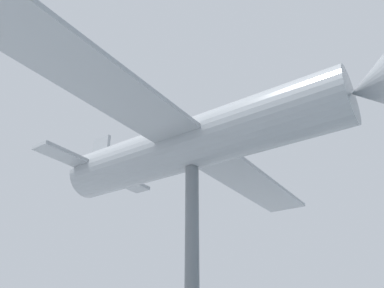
{
  "coord_description": "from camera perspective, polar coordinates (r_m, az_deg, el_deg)",
  "views": [
    {
      "loc": [
        12.24,
        6.48,
        1.63
      ],
      "look_at": [
        0.0,
        0.0,
        8.76
      ],
      "focal_mm": 35.0,
      "sensor_mm": 36.0,
      "label": 1
    }
  ],
  "objects": [
    {
      "name": "support_pylon_central",
      "position": [
        14.03,
        -0.0,
        -18.16
      ],
      "size": [
        0.53,
        0.53,
        7.68
      ],
      "color": "slate",
      "rests_on": "ground_plane"
    },
    {
      "name": "suspended_airplane",
      "position": [
        15.44,
        0.86,
        0.3
      ],
      "size": [
        21.32,
        14.46,
        3.07
      ],
      "rotation": [
        0.0,
        0.0,
        -0.11
      ],
      "color": "#93999E",
      "rests_on": "support_pylon_central"
    }
  ]
}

